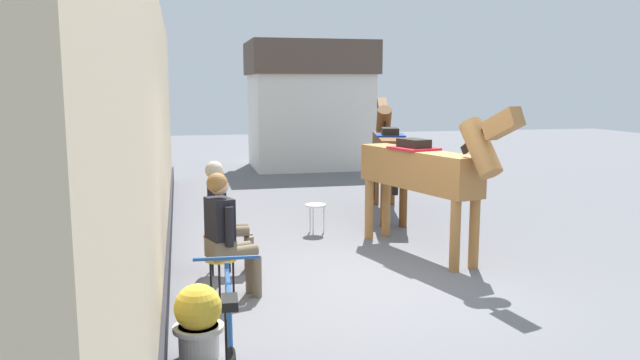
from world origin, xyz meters
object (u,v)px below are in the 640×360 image
saddled_horse_far (388,150)px  satchel_bag (227,239)px  seated_visitor_far (222,211)px  spare_stool_white (316,208)px  seated_visitor_near (226,229)px  saddled_horse_near (424,170)px  flower_planter_near (198,319)px

saddled_horse_far → satchel_bag: (-3.03, -1.72, -1.06)m
seated_visitor_far → spare_stool_white: size_ratio=3.02×
seated_visitor_near → saddled_horse_far: saddled_horse_far is taller
saddled_horse_far → satchel_bag: saddled_horse_far is taller
saddled_horse_near → spare_stool_white: (-1.16, 1.50, -0.76)m
seated_visitor_far → spare_stool_white: 2.38m
seated_visitor_near → seated_visitor_far: size_ratio=1.00×
seated_visitor_near → saddled_horse_near: (2.75, 1.28, 0.38)m
flower_planter_near → saddled_horse_near: bearing=40.7°
seated_visitor_near → flower_planter_near: bearing=-103.9°
seated_visitor_far → satchel_bag: (0.13, 1.27, -0.68)m
saddled_horse_near → saddled_horse_far: 2.76m
saddled_horse_near → flower_planter_near: 4.17m
spare_stool_white → seated_visitor_near: bearing=-119.8°
satchel_bag → flower_planter_near: bearing=-10.9°
flower_planter_near → satchel_bag: 3.71m
seated_visitor_near → saddled_horse_far: bearing=51.4°
flower_planter_near → spare_stool_white: flower_planter_near is taller
saddled_horse_far → flower_planter_near: size_ratio=4.60×
saddled_horse_far → flower_planter_near: saddled_horse_far is taller
spare_stool_white → satchel_bag: spare_stool_white is taller
saddled_horse_far → spare_stool_white: (-1.60, -1.23, -0.76)m
seated_visitor_far → flower_planter_near: size_ratio=2.17×
seated_visitor_far → flower_planter_near: bearing=-99.0°
saddled_horse_near → saddled_horse_far: (0.44, 2.73, 0.00)m
flower_planter_near → seated_visitor_near: bearing=76.1°
seated_visitor_near → flower_planter_near: 1.50m
saddled_horse_far → satchel_bag: 3.64m
seated_visitor_far → flower_planter_near: seated_visitor_far is taller
saddled_horse_near → flower_planter_near: (-3.10, -2.66, -0.82)m
seated_visitor_near → seated_visitor_far: (0.03, 1.01, 0.00)m
seated_visitor_near → saddled_horse_near: bearing=24.9°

